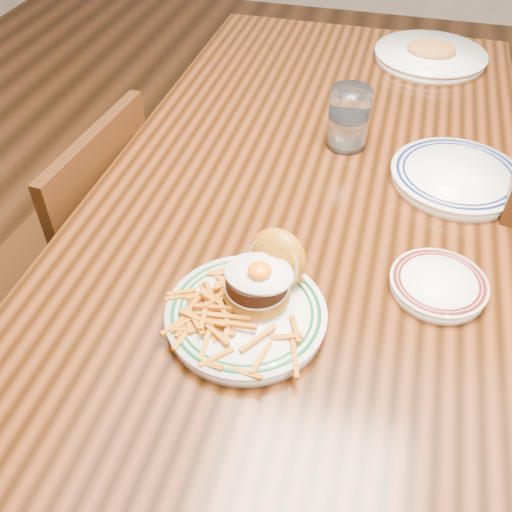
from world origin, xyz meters
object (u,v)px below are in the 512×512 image
(table, at_px, (312,206))
(main_plate, at_px, (251,301))
(chair_left, at_px, (83,258))
(side_plate, at_px, (438,284))

(table, xyz_separation_m, main_plate, (-0.02, -0.41, 0.12))
(table, height_order, chair_left, chair_left)
(chair_left, height_order, main_plate, main_plate)
(side_plate, bearing_deg, chair_left, 164.33)
(table, relative_size, chair_left, 1.93)
(chair_left, distance_m, side_plate, 0.90)
(chair_left, bearing_deg, side_plate, -9.15)
(side_plate, bearing_deg, main_plate, -157.23)
(table, height_order, side_plate, side_plate)
(chair_left, xyz_separation_m, side_plate, (0.82, -0.19, 0.32))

